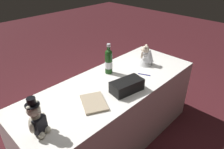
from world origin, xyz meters
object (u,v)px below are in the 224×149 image
at_px(teddy_bear_bride, 146,56).
at_px(guestbook, 94,103).
at_px(signing_pen, 144,74).
at_px(gift_case_black, 127,86).
at_px(teddy_bear_groom, 37,120).
at_px(champagne_bottle, 109,61).

relative_size(teddy_bear_bride, guestbook, 0.89).
relative_size(signing_pen, guestbook, 0.49).
distance_m(gift_case_black, guestbook, 0.35).
xyz_separation_m(teddy_bear_groom, guestbook, (0.49, -0.03, -0.11)).
height_order(teddy_bear_bride, guestbook, teddy_bear_bride).
bearing_deg(signing_pen, champagne_bottle, 126.80).
relative_size(champagne_bottle, signing_pen, 2.56).
distance_m(champagne_bottle, guestbook, 0.57).
height_order(champagne_bottle, gift_case_black, champagne_bottle).
relative_size(gift_case_black, guestbook, 1.23).
relative_size(teddy_bear_groom, champagne_bottle, 0.91).
distance_m(teddy_bear_bride, guestbook, 0.92).
height_order(champagne_bottle, signing_pen, champagne_bottle).
relative_size(teddy_bear_bride, signing_pen, 1.82).
relative_size(champagne_bottle, gift_case_black, 1.01).
height_order(teddy_bear_bride, signing_pen, teddy_bear_bride).
bearing_deg(signing_pen, teddy_bear_bride, 32.25).
relative_size(teddy_bear_bride, champagne_bottle, 0.71).
distance_m(teddy_bear_groom, champagne_bottle, 1.00).
bearing_deg(teddy_bear_bride, teddy_bear_groom, -176.03).
distance_m(teddy_bear_groom, guestbook, 0.50).
bearing_deg(champagne_bottle, guestbook, -148.39).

